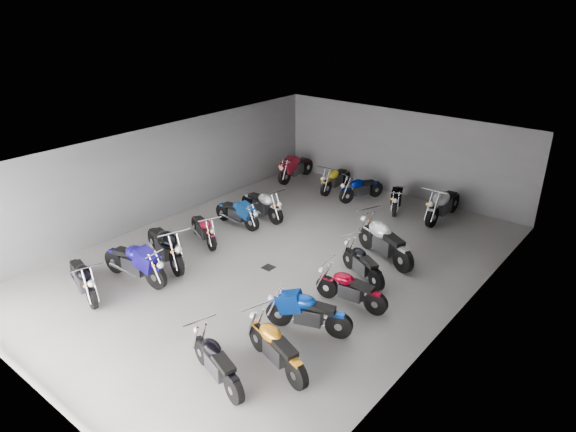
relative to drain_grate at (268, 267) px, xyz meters
The scene contains 23 objects.
ground 0.50m from the drain_grate, 90.00° to the left, with size 14.00×14.00×0.00m, color gray.
wall_back 7.67m from the drain_grate, 90.00° to the left, with size 10.00×0.10×3.20m, color slate.
wall_left 5.27m from the drain_grate, behind, with size 0.10×14.00×3.20m, color slate.
wall_right 5.27m from the drain_grate, ahead, with size 0.10×14.00×3.20m, color slate.
ceiling 3.25m from the drain_grate, 90.00° to the left, with size 10.00×14.00×0.04m, color black.
drain_grate is the anchor object (origin of this frame).
motorcycle_left_a 4.86m from the drain_grate, 123.68° to the right, with size 2.03×0.69×0.91m.
motorcycle_left_b 3.60m from the drain_grate, 129.74° to the right, with size 2.25×0.51×0.99m.
motorcycle_left_c 2.97m from the drain_grate, 145.54° to the right, with size 2.31×0.83×1.04m.
motorcycle_left_d 2.64m from the drain_grate, behind, with size 1.78×0.81×0.82m.
motorcycle_left_e 3.09m from the drain_grate, 150.50° to the left, with size 1.92×0.38×0.84m.
motorcycle_left_f 3.52m from the drain_grate, 134.51° to the left, with size 2.07×0.52×0.91m.
motorcycle_right_a 4.66m from the drain_grate, 61.34° to the right, with size 1.88×0.66×0.85m.
motorcycle_right_b 4.18m from the drain_grate, 46.60° to the right, with size 1.99×0.70×0.89m.
motorcycle_right_c 3.11m from the drain_grate, 31.98° to the right, with size 1.96×0.83×0.90m.
motorcycle_right_d 2.82m from the drain_grate, ahead, with size 1.93×0.43×0.85m.
motorcycle_right_e 2.64m from the drain_grate, 26.89° to the left, with size 1.74×0.90×0.82m.
motorcycle_right_f 3.39m from the drain_grate, 48.37° to the left, with size 2.23×1.04×1.03m.
motorcycle_back_a 7.44m from the drain_grate, 122.62° to the left, with size 0.45×2.22×0.97m.
motorcycle_back_b 6.55m from the drain_grate, 107.88° to the left, with size 0.43×2.05×0.90m.
motorcycle_back_c 6.07m from the drain_grate, 96.88° to the left, with size 0.82×1.84×0.85m.
motorcycle_back_d 6.12m from the drain_grate, 82.87° to the left, with size 0.83×1.84×0.85m.
motorcycle_back_e 6.68m from the drain_grate, 69.24° to the left, with size 0.46×2.34×1.03m.
Camera 1 is at (8.40, -9.92, 7.10)m, focal length 32.00 mm.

